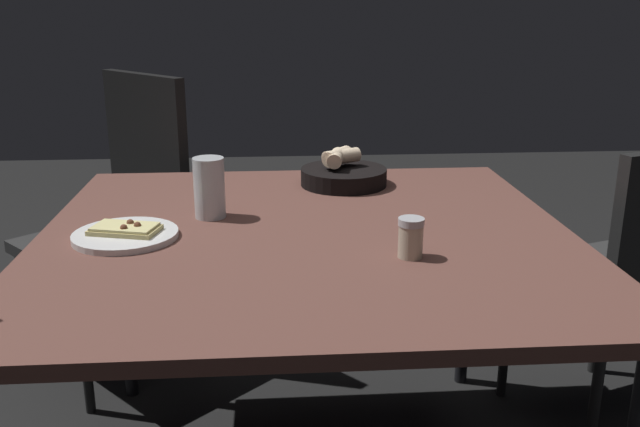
% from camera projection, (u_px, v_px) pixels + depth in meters
% --- Properties ---
extents(dining_table, '(1.15, 1.20, 0.72)m').
position_uv_depth(dining_table, '(306.00, 251.00, 1.59)').
color(dining_table, brown).
rests_on(dining_table, ground).
extents(pizza_plate, '(0.23, 0.23, 0.04)m').
position_uv_depth(pizza_plate, '(125.00, 234.00, 1.52)').
color(pizza_plate, silver).
rests_on(pizza_plate, dining_table).
extents(bread_basket, '(0.24, 0.24, 0.10)m').
position_uv_depth(bread_basket, '(343.00, 174.00, 1.94)').
color(bread_basket, black).
rests_on(bread_basket, dining_table).
extents(beer_glass, '(0.07, 0.07, 0.15)m').
position_uv_depth(beer_glass, '(209.00, 191.00, 1.65)').
color(beer_glass, silver).
rests_on(beer_glass, dining_table).
extents(pepper_shaker, '(0.05, 0.05, 0.08)m').
position_uv_depth(pepper_shaker, '(411.00, 240.00, 1.40)').
color(pepper_shaker, '#BFB299').
rests_on(pepper_shaker, dining_table).
extents(chair_near, '(0.62, 0.62, 0.99)m').
position_uv_depth(chair_near, '(123.00, 208.00, 2.29)').
color(chair_near, '#282828').
rests_on(chair_near, ground).
extents(chair_spare, '(0.56, 0.56, 0.87)m').
position_uv_depth(chair_spare, '(632.00, 268.00, 1.91)').
color(chair_spare, '#2C2C2C').
rests_on(chair_spare, ground).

